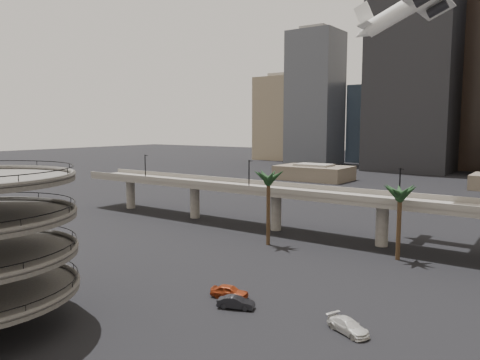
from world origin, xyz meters
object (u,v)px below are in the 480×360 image
Objects in this scene: overpass at (326,200)px; car_c at (348,326)px; car_b at (236,302)px; car_a at (229,291)px.

car_c is (20.02, -36.80, -6.61)m from overpass.
car_b is at bearing 120.50° from car_c.
car_a is at bearing -83.60° from overpass.
car_a is at bearing 111.35° from car_c.
car_a is 0.95× the size of car_c.
car_c is (15.97, -0.76, -0.09)m from car_a.
car_b is at bearing -80.10° from overpass.
overpass is 29.55× the size of car_b.
overpass is at bearing -11.75° from car_b.
overpass is 42.41m from car_c.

